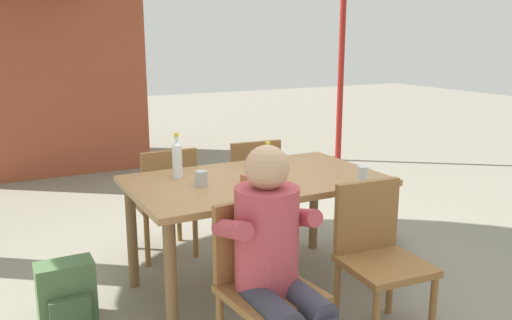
{
  "coord_description": "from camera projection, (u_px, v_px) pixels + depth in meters",
  "views": [
    {
      "loc": [
        -1.56,
        -2.99,
        1.69
      ],
      "look_at": [
        0.0,
        0.0,
        0.9
      ],
      "focal_mm": 37.45,
      "sensor_mm": 36.0,
      "label": 1
    }
  ],
  "objects": [
    {
      "name": "chair_far_right",
      "position": [
        251.0,
        184.0,
        4.4
      ],
      "size": [
        0.48,
        0.48,
        0.87
      ],
      "color": "olive",
      "rests_on": "ground_plane"
    },
    {
      "name": "dining_table",
      "position": [
        256.0,
        191.0,
        3.51
      ],
      "size": [
        1.63,
        0.97,
        0.78
      ],
      "color": "#A37547",
      "rests_on": "ground_plane"
    },
    {
      "name": "chair_near_left",
      "position": [
        262.0,
        277.0,
        2.71
      ],
      "size": [
        0.48,
        0.48,
        0.87
      ],
      "color": "olive",
      "rests_on": "ground_plane"
    },
    {
      "name": "cup_glass",
      "position": [
        363.0,
        174.0,
        3.4
      ],
      "size": [
        0.07,
        0.07,
        0.1
      ],
      "primitive_type": "cylinder",
      "color": "silver",
      "rests_on": "dining_table"
    },
    {
      "name": "brick_kiosk",
      "position": [
        47.0,
        54.0,
        6.85
      ],
      "size": [
        2.49,
        1.68,
        2.77
      ],
      "color": "#9E472D",
      "rests_on": "ground_plane"
    },
    {
      "name": "bottle_green",
      "position": [
        265.0,
        174.0,
        3.18
      ],
      "size": [
        0.06,
        0.06,
        0.24
      ],
      "color": "#287A38",
      "rests_on": "dining_table"
    },
    {
      "name": "backpack_by_near_side",
      "position": [
        377.0,
        222.0,
        4.39
      ],
      "size": [
        0.29,
        0.22,
        0.4
      ],
      "color": "maroon",
      "rests_on": "ground_plane"
    },
    {
      "name": "backpack_by_far_side",
      "position": [
        67.0,
        294.0,
        3.18
      ],
      "size": [
        0.33,
        0.24,
        0.38
      ],
      "color": "#47663D",
      "rests_on": "ground_plane"
    },
    {
      "name": "bottle_olive",
      "position": [
        268.0,
        163.0,
        3.43
      ],
      "size": [
        0.06,
        0.06,
        0.25
      ],
      "color": "#566623",
      "rests_on": "dining_table"
    },
    {
      "name": "ground_plane",
      "position": [
        256.0,
        287.0,
        3.67
      ],
      "size": [
        24.0,
        24.0,
        0.0
      ],
      "primitive_type": "plane",
      "color": "gray"
    },
    {
      "name": "person_in_white_shirt",
      "position": [
        274.0,
        254.0,
        2.58
      ],
      "size": [
        0.47,
        0.62,
        1.18
      ],
      "color": "#B7424C",
      "rests_on": "ground_plane"
    },
    {
      "name": "chair_far_left",
      "position": [
        166.0,
        196.0,
        4.07
      ],
      "size": [
        0.44,
        0.44,
        0.87
      ],
      "color": "olive",
      "rests_on": "ground_plane"
    },
    {
      "name": "cup_steel",
      "position": [
        201.0,
        178.0,
        3.3
      ],
      "size": [
        0.08,
        0.08,
        0.09
      ],
      "primitive_type": "cylinder",
      "color": "#B2B7BC",
      "rests_on": "dining_table"
    },
    {
      "name": "cup_terracotta",
      "position": [
        247.0,
        180.0,
        3.28
      ],
      "size": [
        0.08,
        0.08,
        0.08
      ],
      "primitive_type": "cylinder",
      "color": "#BC6B47",
      "rests_on": "dining_table"
    },
    {
      "name": "chair_near_right",
      "position": [
        377.0,
        250.0,
        3.05
      ],
      "size": [
        0.47,
        0.47,
        0.87
      ],
      "color": "olive",
      "rests_on": "ground_plane"
    },
    {
      "name": "bottle_clear",
      "position": [
        177.0,
        158.0,
        3.47
      ],
      "size": [
        0.06,
        0.06,
        0.3
      ],
      "color": "white",
      "rests_on": "dining_table"
    }
  ]
}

